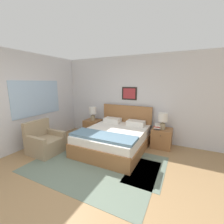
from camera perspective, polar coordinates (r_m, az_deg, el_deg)
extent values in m
plane|color=#99754C|center=(2.91, -15.93, -27.42)|extent=(16.00, 16.00, 0.00)
cube|color=silver|center=(4.82, 6.75, 5.23)|extent=(6.96, 0.06, 2.60)
cube|color=black|center=(4.76, 6.60, 7.02)|extent=(0.49, 0.02, 0.40)
cube|color=#9E2D33|center=(4.75, 6.54, 7.01)|extent=(0.40, 0.00, 0.32)
cube|color=silver|center=(4.99, -25.61, 4.41)|extent=(0.06, 5.25, 2.60)
cube|color=#9EBCDB|center=(4.87, -26.56, 4.75)|extent=(0.02, 1.55, 1.00)
cube|color=slate|center=(3.47, -8.22, -20.01)|extent=(2.70, 1.71, 0.01)
cube|color=slate|center=(3.48, 13.43, -20.12)|extent=(0.71, 1.36, 0.01)
cube|color=#936038|center=(4.18, 0.71, -12.14)|extent=(1.62, 1.93, 0.28)
cube|color=#936038|center=(3.37, -6.39, -14.92)|extent=(1.62, 0.06, 0.08)
cube|color=white|center=(4.08, 0.71, -8.66)|extent=(1.55, 1.85, 0.26)
cube|color=#936038|center=(4.80, 5.53, -0.69)|extent=(1.62, 0.06, 0.54)
cube|color=slate|center=(3.53, -3.48, -9.15)|extent=(1.59, 0.54, 0.06)
cube|color=white|center=(4.79, 0.16, -3.13)|extent=(0.52, 0.32, 0.14)
cube|color=white|center=(4.51, 9.06, -4.17)|extent=(0.52, 0.32, 0.14)
cube|color=#998466|center=(4.33, -23.84, -11.57)|extent=(0.77, 0.73, 0.38)
cube|color=#998466|center=(4.44, -26.82, -5.64)|extent=(0.14, 0.72, 0.44)
cube|color=#998466|center=(4.42, -20.99, -7.25)|extent=(0.75, 0.12, 0.14)
cube|color=#998466|center=(4.07, -27.54, -9.39)|extent=(0.75, 0.12, 0.14)
cube|color=#936038|center=(5.26, -7.19, -5.80)|extent=(0.53, 0.50, 0.53)
sphere|color=#332D28|center=(5.01, -8.88, -4.95)|extent=(0.02, 0.02, 0.02)
cube|color=#936038|center=(4.49, 18.36, -9.35)|extent=(0.53, 0.50, 0.53)
sphere|color=#332D28|center=(4.19, 17.97, -8.65)|extent=(0.02, 0.02, 0.02)
cylinder|color=gray|center=(5.14, -7.31, -2.19)|extent=(0.15, 0.15, 0.17)
cylinder|color=gray|center=(5.11, -7.34, -0.96)|extent=(0.02, 0.02, 0.06)
cylinder|color=silver|center=(5.09, -7.38, 0.62)|extent=(0.25, 0.25, 0.23)
cylinder|color=gray|center=(4.35, 18.64, -5.19)|extent=(0.15, 0.15, 0.17)
cylinder|color=gray|center=(4.32, 18.74, -3.75)|extent=(0.02, 0.02, 0.06)
cylinder|color=silver|center=(4.29, 18.86, -1.90)|extent=(0.25, 0.25, 0.23)
cube|color=#232328|center=(4.37, 16.94, -5.94)|extent=(0.15, 0.25, 0.03)
cube|color=silver|center=(4.36, 16.96, -5.54)|extent=(0.19, 0.27, 0.03)
cube|color=#B7332D|center=(4.35, 16.99, -5.15)|extent=(0.17, 0.23, 0.03)
cube|color=silver|center=(4.34, 17.01, -4.74)|extent=(0.18, 0.27, 0.03)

